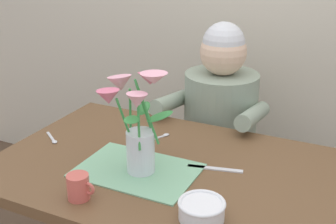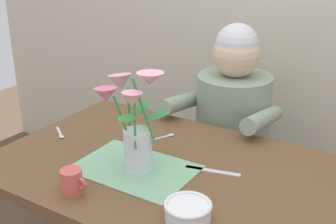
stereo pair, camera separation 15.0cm
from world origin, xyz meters
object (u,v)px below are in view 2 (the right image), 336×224
Objects in this scene: flower_vase at (135,118)px; ceramic_bowl at (188,211)px; dinner_knife at (213,171)px; ceramic_mug at (72,182)px; seated_person at (231,144)px.

flower_vase is 0.37m from ceramic_bowl.
ceramic_mug is (-0.31, -0.35, 0.04)m from dinner_knife.
ceramic_mug is at bearing -99.40° from seated_person.
ceramic_bowl is at bearing -28.65° from flower_vase.
seated_person is at bearing 105.96° from ceramic_bowl.
flower_vase reaches higher than ceramic_mug.
seated_person is at bearing 94.45° from dinner_knife.
flower_vase is at bearing -95.52° from seated_person.
dinner_knife is (0.18, -0.57, 0.18)m from seated_person.
ceramic_bowl is 1.46× the size of ceramic_mug.
ceramic_mug is at bearing -145.01° from dinner_knife.
seated_person is at bearing 81.97° from ceramic_mug.
dinner_knife is at bearing 27.57° from flower_vase.
seated_person reaches higher than ceramic_mug.
ceramic_bowl is (0.24, -0.85, 0.21)m from seated_person.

